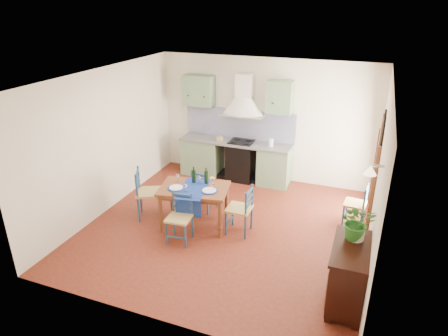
{
  "coord_description": "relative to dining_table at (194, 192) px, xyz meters",
  "views": [
    {
      "loc": [
        2.26,
        -6.02,
        3.98
      ],
      "look_at": [
        -0.16,
        0.3,
        1.07
      ],
      "focal_mm": 32.0,
      "sensor_mm": 36.0,
      "label": 1
    }
  ],
  "objects": [
    {
      "name": "back_wall",
      "position": [
        0.11,
        2.41,
        0.35
      ],
      "size": [
        5.0,
        0.96,
        2.8
      ],
      "color": "silver",
      "rests_on": "ground"
    },
    {
      "name": "ceiling",
      "position": [
        0.58,
        0.12,
        2.11
      ],
      "size": [
        5.0,
        5.0,
        0.01
      ],
      "primitive_type": "cube",
      "color": "white",
      "rests_on": "back_wall"
    },
    {
      "name": "chair_spare",
      "position": [
        2.81,
        1.1,
        -0.27
      ],
      "size": [
        0.42,
        0.42,
        0.82
      ],
      "color": "navy",
      "rests_on": "ground"
    },
    {
      "name": "floor",
      "position": [
        0.58,
        0.12,
        -0.7
      ],
      "size": [
        5.0,
        5.0,
        0.0
      ],
      "primitive_type": "plane",
      "color": "#4F1811",
      "rests_on": "ground"
    },
    {
      "name": "dining_table",
      "position": [
        0.0,
        0.0,
        0.0
      ],
      "size": [
        1.36,
        1.07,
        1.1
      ],
      "color": "brown",
      "rests_on": "ground"
    },
    {
      "name": "chair_near",
      "position": [
        -0.03,
        -0.55,
        -0.24
      ],
      "size": [
        0.44,
        0.44,
        0.88
      ],
      "color": "navy",
      "rests_on": "ground"
    },
    {
      "name": "left_wall",
      "position": [
        -1.92,
        0.12,
        0.7
      ],
      "size": [
        0.04,
        5.0,
        2.8
      ],
      "primitive_type": "cube",
      "color": "silver",
      "rests_on": "ground"
    },
    {
      "name": "chair_right",
      "position": [
        0.88,
        0.07,
        -0.22
      ],
      "size": [
        0.43,
        0.43,
        0.92
      ],
      "color": "navy",
      "rests_on": "ground"
    },
    {
      "name": "sideboard",
      "position": [
        2.84,
        -1.16,
        -0.19
      ],
      "size": [
        0.5,
        1.05,
        0.94
      ],
      "color": "black",
      "rests_on": "ground"
    },
    {
      "name": "potted_plant",
      "position": [
        2.86,
        -0.93,
        0.5
      ],
      "size": [
        0.55,
        0.5,
        0.51
      ],
      "primitive_type": "imported",
      "rotation": [
        0.0,
        0.0,
        0.26
      ],
      "color": "#266D23",
      "rests_on": "sideboard"
    },
    {
      "name": "right_wall",
      "position": [
        3.08,
        0.39,
        0.64
      ],
      "size": [
        0.26,
        5.0,
        2.8
      ],
      "color": "silver",
      "rests_on": "ground"
    },
    {
      "name": "chair_left",
      "position": [
        -0.99,
        -0.03,
        -0.18
      ],
      "size": [
        0.62,
        0.62,
        0.99
      ],
      "color": "navy",
      "rests_on": "ground"
    },
    {
      "name": "chair_far",
      "position": [
        -0.08,
        0.61,
        -0.23
      ],
      "size": [
        0.48,
        0.48,
        0.89
      ],
      "color": "navy",
      "rests_on": "ground"
    }
  ]
}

